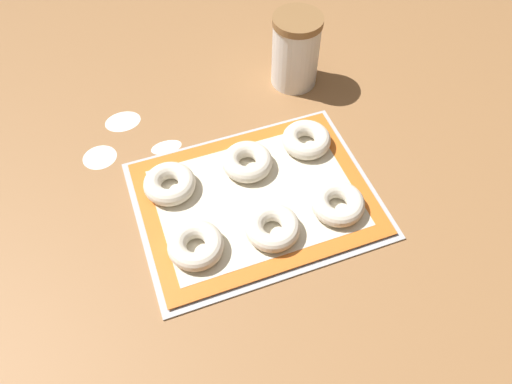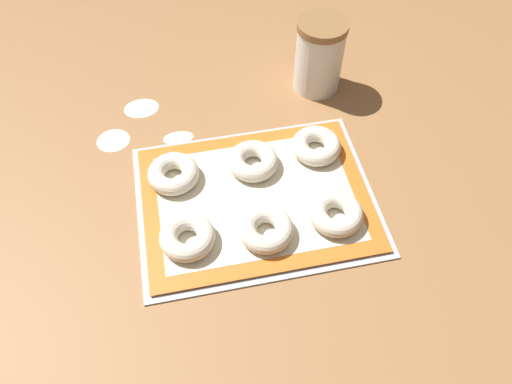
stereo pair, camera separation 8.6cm
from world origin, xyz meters
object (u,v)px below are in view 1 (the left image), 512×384
bagel_back_left (170,184)px  bagel_back_right (306,140)px  bagel_front_left (196,245)px  bagel_back_center (247,162)px  bagel_front_center (273,228)px  baking_tray (256,199)px  bagel_front_right (338,204)px  flour_canister (296,51)px

bagel_back_left → bagel_back_right: bearing=2.8°
bagel_front_left → bagel_back_center: size_ratio=1.00×
bagel_front_left → bagel_back_center: 0.21m
bagel_back_right → bagel_front_center: bearing=-129.2°
baking_tray → bagel_back_left: bagel_back_left is taller
bagel_front_center → bagel_back_center: size_ratio=1.00×
baking_tray → bagel_front_right: (0.14, -0.08, 0.02)m
bagel_front_center → bagel_back_right: same height
bagel_front_left → flour_canister: flour_canister is taller
bagel_front_right → baking_tray: bearing=149.9°
baking_tray → bagel_back_right: size_ratio=4.53×
bagel_front_left → bagel_front_center: bearing=-4.9°
bagel_back_right → bagel_back_center: bearing=-174.2°
bagel_front_center → bagel_back_left: size_ratio=1.00×
bagel_front_center → bagel_back_right: bearing=50.8°
baking_tray → bagel_front_right: bearing=-30.1°
flour_canister → baking_tray: bearing=-124.3°
bagel_front_left → bagel_front_right: (0.28, -0.01, 0.00)m
bagel_front_left → bagel_back_left: bearing=93.7°
bagel_front_center → bagel_back_center: bearing=87.4°
bagel_front_left → bagel_back_left: same height
baking_tray → bagel_back_right: (0.15, 0.09, 0.02)m
bagel_front_right → flour_canister: (0.07, 0.38, 0.06)m
bagel_front_right → flour_canister: flour_canister is taller
flour_canister → bagel_front_center: bearing=-117.9°
baking_tray → bagel_front_left: 0.16m
bagel_front_center → bagel_front_left: bearing=175.1°
bagel_back_center → flour_canister: 0.31m
baking_tray → bagel_back_center: (0.01, 0.08, 0.02)m
baking_tray → bagel_back_left: bearing=153.1°
bagel_front_left → bagel_back_center: (0.15, 0.15, 0.00)m
bagel_back_left → bagel_front_right: bearing=-28.4°
bagel_back_left → bagel_back_center: bearing=0.2°
baking_tray → bagel_front_right: 0.16m
bagel_front_left → bagel_back_right: (0.29, 0.17, 0.00)m
bagel_front_center → flour_canister: size_ratio=0.59×
bagel_back_left → bagel_front_left: bearing=-86.3°
bagel_front_left → bagel_front_right: 0.28m
bagel_back_left → flour_canister: bearing=32.2°
bagel_front_center → bagel_back_center: (0.01, 0.16, 0.00)m
bagel_front_right → bagel_back_left: bearing=151.6°
baking_tray → bagel_front_center: bagel_front_center is taller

